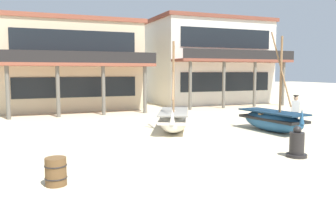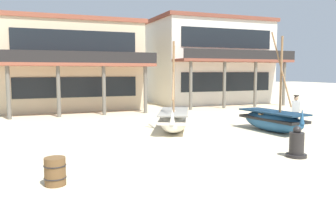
% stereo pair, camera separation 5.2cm
% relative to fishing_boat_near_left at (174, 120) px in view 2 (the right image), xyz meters
% --- Properties ---
extents(ground_plane, '(120.00, 120.00, 0.00)m').
position_rel_fishing_boat_near_left_xyz_m(ground_plane, '(-0.87, -2.41, -0.54)').
color(ground_plane, beige).
extents(fishing_boat_near_left, '(2.68, 3.79, 4.16)m').
position_rel_fishing_boat_near_left_xyz_m(fishing_boat_near_left, '(0.00, 0.00, 0.00)').
color(fishing_boat_near_left, silver).
rests_on(fishing_boat_near_left, ground).
extents(fishing_boat_centre_large, '(1.58, 3.61, 4.62)m').
position_rel_fishing_boat_near_left_xyz_m(fishing_boat_centre_large, '(4.25, -1.83, 0.01)').
color(fishing_boat_centre_large, '#23517A').
rests_on(fishing_boat_centre_large, ground).
extents(fisherman_by_hull, '(0.42, 0.40, 1.68)m').
position_rel_fishing_boat_near_left_xyz_m(fisherman_by_hull, '(5.52, -1.91, 0.29)').
color(fisherman_by_hull, '#33333D').
rests_on(fisherman_by_hull, ground).
extents(capstan_winch, '(0.67, 0.67, 1.03)m').
position_rel_fishing_boat_near_left_xyz_m(capstan_winch, '(1.83, -6.05, -0.13)').
color(capstan_winch, black).
rests_on(capstan_winch, ground).
extents(wooden_barrel, '(0.56, 0.56, 0.70)m').
position_rel_fishing_boat_near_left_xyz_m(wooden_barrel, '(-5.76, -6.03, -0.19)').
color(wooden_barrel, brown).
rests_on(wooden_barrel, ground).
extents(harbor_building_main, '(10.16, 7.78, 6.56)m').
position_rel_fishing_boat_near_left_xyz_m(harbor_building_main, '(-3.21, 11.83, 2.75)').
color(harbor_building_main, beige).
rests_on(harbor_building_main, ground).
extents(harbor_building_annex, '(10.25, 9.18, 7.35)m').
position_rel_fishing_boat_near_left_xyz_m(harbor_building_annex, '(8.85, 13.04, 3.14)').
color(harbor_building_annex, silver).
rests_on(harbor_building_annex, ground).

